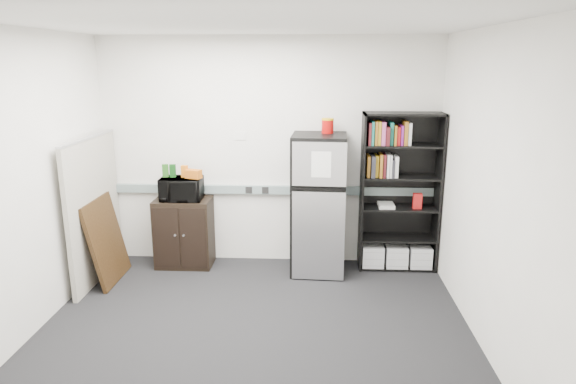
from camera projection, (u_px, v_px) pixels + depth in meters
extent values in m
plane|color=black|center=(255.00, 329.00, 4.75)|extent=(4.00, 4.00, 0.00)
cube|color=white|center=(269.00, 153.00, 6.11)|extent=(4.00, 0.02, 2.70)
cube|color=white|center=(488.00, 191.00, 4.32)|extent=(0.02, 3.50, 2.70)
cube|color=white|center=(26.00, 185.00, 4.51)|extent=(0.02, 3.50, 2.70)
cube|color=white|center=(249.00, 24.00, 4.08)|extent=(4.00, 3.50, 0.02)
cube|color=gray|center=(270.00, 190.00, 6.19)|extent=(3.92, 0.05, 0.10)
cube|color=white|center=(240.00, 136.00, 6.07)|extent=(0.14, 0.00, 0.10)
cube|color=black|center=(362.00, 192.00, 5.98)|extent=(0.02, 0.34, 1.85)
cube|color=black|center=(438.00, 193.00, 5.93)|extent=(0.02, 0.34, 1.85)
cube|color=black|center=(397.00, 189.00, 6.11)|extent=(0.90, 0.02, 1.85)
cube|color=black|center=(404.00, 114.00, 5.73)|extent=(0.90, 0.34, 0.02)
cube|color=black|center=(395.00, 265.00, 6.18)|extent=(0.85, 0.32, 0.03)
cube|color=black|center=(397.00, 238.00, 6.09)|extent=(0.85, 0.32, 0.03)
cube|color=black|center=(399.00, 208.00, 6.00)|extent=(0.85, 0.32, 0.02)
cube|color=black|center=(400.00, 177.00, 5.91)|extent=(0.85, 0.32, 0.02)
cube|color=black|center=(402.00, 145.00, 5.82)|extent=(0.85, 0.32, 0.02)
cube|color=silver|center=(372.00, 254.00, 6.15)|extent=(0.25, 0.30, 0.25)
cube|color=silver|center=(396.00, 255.00, 6.14)|extent=(0.25, 0.30, 0.25)
cube|color=silver|center=(419.00, 255.00, 6.12)|extent=(0.25, 0.30, 0.25)
cube|color=gray|center=(94.00, 211.00, 5.69)|extent=(0.05, 1.30, 1.60)
cube|color=#B2B2B7|center=(87.00, 138.00, 5.49)|extent=(0.06, 1.30, 0.02)
cube|color=black|center=(184.00, 232.00, 6.15)|extent=(0.66, 0.41, 0.83)
cube|color=black|center=(166.00, 238.00, 5.96)|extent=(0.30, 0.01, 0.73)
cube|color=black|center=(193.00, 239.00, 5.94)|extent=(0.30, 0.01, 0.73)
cylinder|color=#B2B2B7|center=(175.00, 235.00, 5.93)|extent=(0.02, 0.02, 0.02)
cylinder|color=#B2B2B7|center=(184.00, 235.00, 5.92)|extent=(0.02, 0.02, 0.02)
imported|color=black|center=(182.00, 189.00, 6.00)|extent=(0.49, 0.34, 0.26)
cube|color=#225718|center=(165.00, 171.00, 5.99)|extent=(0.08, 0.06, 0.15)
cube|color=#0D3B0F|center=(173.00, 171.00, 5.99)|extent=(0.08, 0.06, 0.15)
cube|color=orange|center=(185.00, 171.00, 5.98)|extent=(0.08, 0.06, 0.14)
cube|color=#BD5A12|center=(193.00, 174.00, 5.93)|extent=(0.20, 0.15, 0.10)
cube|color=black|center=(318.00, 205.00, 5.91)|extent=(0.63, 0.63, 1.60)
cube|color=#BBBBC0|center=(319.00, 164.00, 5.47)|extent=(0.58, 0.05, 0.48)
cube|color=#BBBBC0|center=(318.00, 237.00, 5.67)|extent=(0.58, 0.05, 1.02)
cube|color=black|center=(319.00, 189.00, 5.52)|extent=(0.58, 0.03, 0.03)
cube|color=white|center=(321.00, 165.00, 5.45)|extent=(0.21, 0.01, 0.28)
cube|color=black|center=(319.00, 135.00, 5.70)|extent=(0.63, 0.63, 0.02)
cylinder|color=#A50907|center=(328.00, 126.00, 5.79)|extent=(0.14, 0.14, 0.17)
cylinder|color=gold|center=(328.00, 117.00, 5.77)|extent=(0.14, 0.14, 0.02)
cube|color=black|center=(106.00, 240.00, 5.71)|extent=(0.24, 0.74, 0.94)
cube|color=beige|center=(108.00, 240.00, 5.71)|extent=(0.17, 0.63, 0.79)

